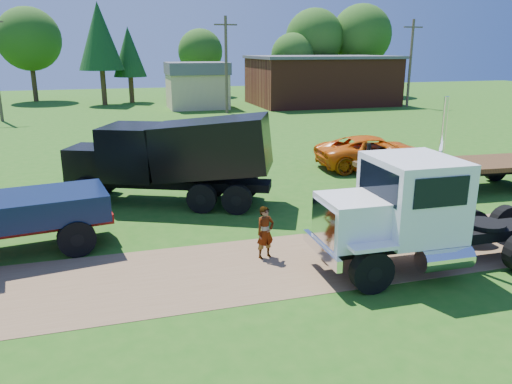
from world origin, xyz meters
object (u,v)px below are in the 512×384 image
object	(u,v)px
white_semi_tractor	(414,213)
flatbed_trailer	(459,169)
spectator_a	(265,232)
orange_pickup	(374,152)
black_dump_truck	(175,155)

from	to	relation	value
white_semi_tractor	flatbed_trailer	world-z (taller)	white_semi_tractor
white_semi_tractor	spectator_a	distance (m)	4.30
orange_pickup	flatbed_trailer	distance (m)	5.14
flatbed_trailer	spectator_a	bearing A→B (deg)	-151.93
orange_pickup	spectator_a	bearing A→B (deg)	141.02
black_dump_truck	spectator_a	xyz separation A→B (m)	(1.80, -6.32, -1.20)
orange_pickup	spectator_a	distance (m)	13.15
black_dump_truck	white_semi_tractor	bearing A→B (deg)	-31.98
black_dump_truck	orange_pickup	bearing A→B (deg)	40.49
orange_pickup	flatbed_trailer	bearing A→B (deg)	-160.09
flatbed_trailer	white_semi_tractor	bearing A→B (deg)	-131.52
spectator_a	orange_pickup	bearing A→B (deg)	31.02
spectator_a	black_dump_truck	bearing A→B (deg)	90.01
flatbed_trailer	spectator_a	distance (m)	11.38
white_semi_tractor	spectator_a	size ratio (longest dim) A/B	4.96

